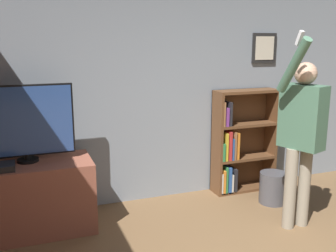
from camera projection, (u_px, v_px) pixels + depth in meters
wall_back at (179, 92)px, 4.93m from camera, size 7.00×0.09×2.70m
tv_ledge at (31, 197)px, 4.10m from camera, size 1.27×0.65×0.75m
television at (25, 123)px, 3.98m from camera, size 0.97×0.22×0.80m
game_console at (1, 167)px, 3.79m from camera, size 0.26×0.24×0.06m
bookshelf at (238, 145)px, 5.19m from camera, size 0.86×0.28×1.36m
person at (302, 129)px, 4.06m from camera, size 0.59×0.58×2.08m
waste_bin at (273, 188)px, 4.87m from camera, size 0.33×0.33×0.39m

